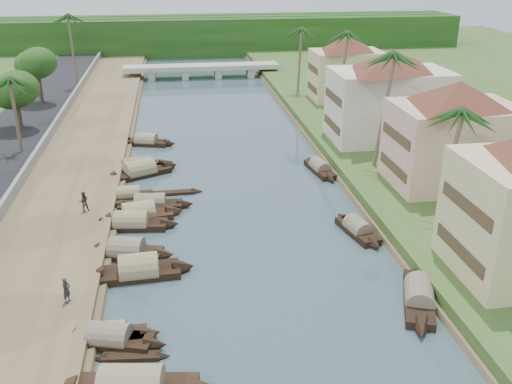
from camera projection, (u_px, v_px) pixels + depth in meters
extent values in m
plane|color=#384C54|center=(262.00, 290.00, 39.14)|extent=(220.00, 220.00, 0.00)
cube|color=brown|center=(67.00, 187.00, 55.09)|extent=(10.00, 180.00, 0.80)
cube|color=#325321|center=(412.00, 167.00, 59.66)|extent=(16.00, 180.00, 1.20)
cube|color=slate|center=(20.00, 181.00, 54.16)|extent=(0.40, 180.00, 1.10)
cube|color=#13380F|center=(195.00, 38.00, 124.17)|extent=(120.00, 4.00, 8.00)
cube|color=#13380F|center=(194.00, 35.00, 128.73)|extent=(120.00, 4.00, 8.00)
cube|color=#13380F|center=(193.00, 32.00, 133.28)|extent=(120.00, 4.00, 8.00)
cube|color=#A2A198|center=(201.00, 67.00, 103.99)|extent=(28.00, 4.00, 0.80)
cube|color=#A2A198|center=(152.00, 74.00, 103.22)|extent=(1.20, 3.50, 1.80)
cube|color=#A2A198|center=(185.00, 73.00, 104.01)|extent=(1.20, 3.50, 1.80)
cube|color=#A2A198|center=(218.00, 73.00, 104.81)|extent=(1.20, 3.50, 1.80)
cube|color=#A2A198|center=(250.00, 72.00, 105.61)|extent=(1.20, 3.50, 1.80)
cube|color=#493622|center=(459.00, 250.00, 37.80)|extent=(0.10, 6.40, 0.90)
cube|color=#493622|center=(466.00, 206.00, 36.55)|extent=(0.10, 6.40, 0.90)
cube|color=beige|center=(452.00, 145.00, 52.63)|extent=(11.00, 8.00, 7.50)
pyramid|color=brown|center=(460.00, 93.00, 50.75)|extent=(14.11, 14.11, 2.20)
cube|color=#493622|center=(393.00, 167.00, 52.63)|extent=(0.10, 6.40, 0.90)
cube|color=#493622|center=(396.00, 136.00, 51.46)|extent=(0.10, 6.40, 0.90)
cube|color=silver|center=(388.00, 105.00, 65.16)|extent=(13.00, 8.00, 8.00)
pyramid|color=brown|center=(392.00, 60.00, 63.18)|extent=(15.59, 15.59, 2.20)
cube|color=#493622|center=(332.00, 125.00, 65.07)|extent=(0.10, 6.40, 0.90)
cube|color=#493622|center=(333.00, 97.00, 63.83)|extent=(0.10, 6.40, 0.90)
cube|color=#CDBD89|center=(346.00, 75.00, 83.72)|extent=(10.00, 7.00, 7.00)
pyramid|color=brown|center=(348.00, 43.00, 81.93)|extent=(12.62, 12.62, 2.20)
cube|color=#493622|center=(312.00, 88.00, 83.73)|extent=(0.10, 5.60, 0.90)
cube|color=#493622|center=(313.00, 69.00, 82.64)|extent=(0.10, 5.60, 0.90)
cube|color=black|center=(110.00, 341.00, 33.64)|extent=(5.39, 3.04, 0.70)
cone|color=black|center=(156.00, 345.00, 33.23)|extent=(1.84, 1.84, 1.64)
cone|color=black|center=(64.00, 336.00, 33.99)|extent=(1.84, 1.84, 1.64)
cylinder|color=gray|center=(109.00, 336.00, 33.49)|extent=(4.25, 2.76, 1.70)
cube|color=black|center=(109.00, 339.00, 33.84)|extent=(4.51, 1.62, 0.70)
cone|color=black|center=(151.00, 334.00, 34.19)|extent=(1.33, 1.39, 1.51)
cone|color=black|center=(66.00, 343.00, 33.42)|extent=(1.33, 1.39, 1.51)
cylinder|color=#978A60|center=(108.00, 334.00, 33.69)|extent=(3.45, 1.66, 1.58)
cube|color=black|center=(139.00, 274.00, 40.73)|extent=(5.92, 2.62, 0.70)
cone|color=black|center=(184.00, 268.00, 41.32)|extent=(1.84, 2.12, 2.19)
cone|color=black|center=(93.00, 278.00, 40.08)|extent=(1.84, 2.12, 2.19)
cylinder|color=#978A60|center=(139.00, 269.00, 40.58)|extent=(4.57, 2.61, 2.32)
cube|color=black|center=(127.00, 254.00, 43.38)|extent=(5.65, 3.18, 0.70)
cone|color=black|center=(165.00, 255.00, 43.06)|extent=(1.94, 2.06, 1.89)
cone|color=black|center=(89.00, 251.00, 43.64)|extent=(1.94, 2.06, 1.89)
cylinder|color=gray|center=(127.00, 249.00, 43.24)|extent=(4.45, 2.94, 1.99)
cube|color=black|center=(132.00, 226.00, 47.83)|extent=(6.05, 2.57, 0.70)
cone|color=black|center=(170.00, 225.00, 47.86)|extent=(1.88, 1.86, 1.85)
cone|color=black|center=(93.00, 225.00, 47.75)|extent=(1.88, 1.86, 1.85)
cylinder|color=#978A60|center=(131.00, 222.00, 47.68)|extent=(4.68, 2.47, 1.92)
cube|color=black|center=(139.00, 218.00, 49.29)|extent=(5.96, 3.18, 0.70)
cone|color=black|center=(175.00, 212.00, 50.24)|extent=(2.01, 2.19, 2.08)
cone|color=black|center=(102.00, 222.00, 48.29)|extent=(2.01, 2.19, 2.08)
cylinder|color=#978A60|center=(139.00, 214.00, 49.14)|extent=(4.67, 3.00, 2.19)
cube|color=black|center=(150.00, 207.00, 51.44)|extent=(5.82, 2.09, 0.70)
cone|color=black|center=(186.00, 205.00, 51.63)|extent=(1.73, 1.64, 1.72)
cone|color=black|center=(115.00, 207.00, 51.18)|extent=(1.73, 1.64, 1.72)
cylinder|color=gray|center=(150.00, 203.00, 51.29)|extent=(4.48, 2.06, 1.77)
cube|color=black|center=(129.00, 198.00, 53.31)|extent=(4.68, 1.80, 0.70)
cone|color=black|center=(156.00, 195.00, 53.77)|extent=(1.41, 1.44, 1.50)
cone|color=black|center=(100.00, 199.00, 52.79)|extent=(1.41, 1.44, 1.50)
cylinder|color=#978A60|center=(128.00, 194.00, 53.16)|extent=(3.60, 1.79, 1.56)
cube|color=black|center=(140.00, 174.00, 58.99)|extent=(6.64, 4.78, 0.70)
cone|color=black|center=(170.00, 166.00, 60.81)|extent=(2.52, 2.57, 2.16)
cone|color=black|center=(107.00, 180.00, 57.10)|extent=(2.52, 2.57, 2.16)
cylinder|color=#978A60|center=(140.00, 170.00, 58.84)|extent=(5.34, 4.19, 2.26)
cube|color=black|center=(137.00, 168.00, 60.50)|extent=(6.19, 3.19, 0.70)
cone|color=black|center=(167.00, 163.00, 61.70)|extent=(2.02, 1.89, 1.69)
cone|color=black|center=(105.00, 172.00, 59.24)|extent=(2.02, 1.89, 1.69)
cylinder|color=gray|center=(136.00, 165.00, 60.35)|extent=(4.85, 2.87, 1.73)
cube|color=black|center=(147.00, 143.00, 68.40)|extent=(5.50, 3.17, 0.70)
cone|color=black|center=(170.00, 144.00, 67.95)|extent=(1.89, 1.91, 1.70)
cone|color=black|center=(124.00, 142.00, 68.78)|extent=(1.89, 1.91, 1.70)
cylinder|color=#978A60|center=(146.00, 140.00, 68.25)|extent=(4.34, 2.87, 1.77)
cube|color=black|center=(419.00, 299.00, 37.70)|extent=(3.97, 6.68, 0.70)
cone|color=black|center=(416.00, 271.00, 40.89)|extent=(2.18, 2.29, 1.85)
cone|color=black|center=(421.00, 331.00, 34.45)|extent=(2.18, 2.29, 1.85)
cylinder|color=gray|center=(419.00, 295.00, 37.55)|extent=(3.51, 5.28, 1.90)
cube|color=black|center=(357.00, 232.00, 46.82)|extent=(2.65, 5.21, 0.70)
cone|color=black|center=(341.00, 217.00, 49.17)|extent=(1.71, 1.71, 1.58)
cone|color=black|center=(376.00, 246.00, 44.41)|extent=(1.71, 1.71, 1.58)
cylinder|color=gray|center=(358.00, 228.00, 46.67)|extent=(2.45, 4.07, 1.64)
cube|color=black|center=(320.00, 170.00, 59.98)|extent=(2.36, 5.58, 0.70)
cone|color=black|center=(309.00, 160.00, 62.59)|extent=(1.61, 1.73, 1.57)
cone|color=black|center=(332.00, 180.00, 57.30)|extent=(1.61, 1.73, 1.57)
cylinder|color=gray|center=(320.00, 167.00, 59.83)|extent=(2.22, 4.33, 1.61)
cube|color=black|center=(131.00, 357.00, 32.48)|extent=(3.30, 0.99, 0.35)
cone|color=black|center=(164.00, 356.00, 32.59)|extent=(0.87, 0.79, 0.72)
cone|color=black|center=(99.00, 359.00, 32.38)|extent=(0.87, 0.79, 0.72)
cube|color=black|center=(172.00, 193.00, 54.55)|extent=(4.37, 0.95, 0.35)
cone|color=black|center=(197.00, 192.00, 54.91)|extent=(1.10, 0.89, 0.87)
cone|color=black|center=(146.00, 195.00, 54.18)|extent=(1.10, 0.89, 0.87)
cylinder|color=brown|center=(446.00, 164.00, 45.55)|extent=(1.51, 0.36, 9.05)
sphere|color=#1B4918|center=(453.00, 111.00, 43.85)|extent=(3.20, 3.20, 3.20)
cylinder|color=brown|center=(381.00, 111.00, 56.43)|extent=(1.60, 0.36, 11.38)
sphere|color=#1B4918|center=(386.00, 55.00, 54.30)|extent=(3.20, 3.20, 3.20)
cylinder|color=brown|center=(340.00, 76.00, 73.20)|extent=(1.43, 0.36, 11.05)
sphere|color=#1B4918|center=(342.00, 33.00, 71.14)|extent=(3.20, 3.20, 3.20)
cylinder|color=brown|center=(16.00, 116.00, 60.43)|extent=(0.37, 0.36, 7.98)
sphere|color=#1B4918|center=(9.00, 80.00, 58.94)|extent=(3.20, 3.20, 3.20)
cylinder|color=brown|center=(299.00, 61.00, 87.12)|extent=(0.72, 0.36, 9.70)
sphere|color=#1B4918|center=(300.00, 29.00, 85.31)|extent=(3.20, 3.20, 3.20)
cylinder|color=brown|center=(73.00, 51.00, 89.32)|extent=(0.53, 0.36, 11.21)
sphere|color=#1B4918|center=(69.00, 16.00, 87.22)|extent=(3.20, 3.20, 3.20)
cylinder|color=#4C3A2B|center=(19.00, 116.00, 69.14)|extent=(0.60, 0.60, 3.32)
ellipsoid|color=#13380F|center=(15.00, 90.00, 67.90)|extent=(5.16, 5.16, 4.24)
cylinder|color=#4C3A2B|center=(40.00, 90.00, 80.89)|extent=(0.60, 0.60, 3.86)
ellipsoid|color=#13380F|center=(36.00, 64.00, 79.46)|extent=(5.04, 5.04, 4.15)
cylinder|color=#4C3A2B|center=(414.00, 116.00, 70.23)|extent=(0.60, 0.60, 3.24)
ellipsoid|color=#13380F|center=(417.00, 91.00, 69.02)|extent=(4.78, 4.78, 3.93)
imported|color=#26252D|center=(66.00, 290.00, 36.09)|extent=(0.65, 0.74, 1.71)
imported|color=#393828|center=(84.00, 201.00, 48.78)|extent=(1.02, 0.88, 1.79)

